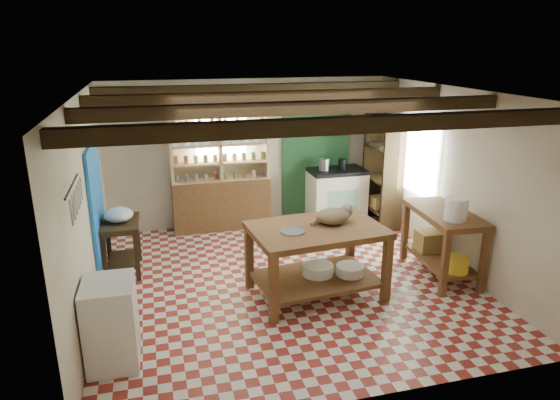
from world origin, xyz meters
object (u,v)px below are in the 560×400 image
object	(u,v)px
stove	(336,195)
prep_table	(122,247)
work_table	(316,261)
cat	(333,216)
right_counter	(442,243)
white_cabinet	(111,323)

from	to	relation	value
stove	prep_table	distance (m)	3.95
work_table	stove	xyz separation A→B (m)	(1.27, 2.59, 0.02)
stove	cat	bearing A→B (deg)	-112.60
stove	right_counter	world-z (taller)	stove
right_counter	cat	bearing A→B (deg)	-175.04
prep_table	right_counter	world-z (taller)	right_counter
stove	right_counter	bearing A→B (deg)	-76.24
work_table	right_counter	xyz separation A→B (m)	(1.90, 0.10, 0.01)
stove	prep_table	bearing A→B (deg)	-162.10
right_counter	work_table	bearing A→B (deg)	-172.90
right_counter	prep_table	bearing A→B (deg)	168.26
stove	prep_table	world-z (taller)	stove
cat	stove	bearing A→B (deg)	52.28
work_table	white_cabinet	size ratio (longest dim) A/B	1.83
white_cabinet	right_counter	bearing A→B (deg)	13.85
work_table	right_counter	world-z (taller)	right_counter
stove	white_cabinet	bearing A→B (deg)	-137.96
white_cabinet	cat	distance (m)	2.96
stove	prep_table	xyz separation A→B (m)	(-3.74, -1.25, -0.11)
stove	cat	size ratio (longest dim) A/B	2.24
prep_table	cat	distance (m)	3.08
prep_table	white_cabinet	bearing A→B (deg)	-89.84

